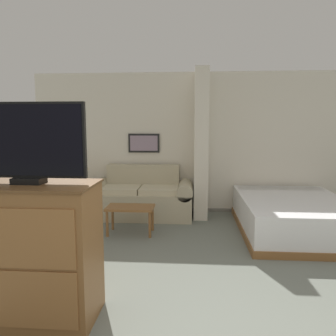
{
  "coord_description": "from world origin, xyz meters",
  "views": [
    {
      "loc": [
        -0.31,
        -1.93,
        1.64
      ],
      "look_at": [
        -0.64,
        2.53,
        1.05
      ],
      "focal_mm": 35.0,
      "sensor_mm": 36.0,
      "label": 1
    }
  ],
  "objects_px": {
    "table_lamp": "(81,165)",
    "tv": "(27,143)",
    "couch": "(141,198)",
    "coffee_table": "(130,210)",
    "bed": "(293,215)",
    "tv_dresser": "(33,252)"
  },
  "relations": [
    {
      "from": "couch",
      "to": "bed",
      "type": "height_order",
      "value": "couch"
    },
    {
      "from": "couch",
      "to": "coffee_table",
      "type": "bearing_deg",
      "value": -90.74
    },
    {
      "from": "table_lamp",
      "to": "tv",
      "type": "height_order",
      "value": "tv"
    },
    {
      "from": "bed",
      "to": "coffee_table",
      "type": "bearing_deg",
      "value": -173.91
    },
    {
      "from": "table_lamp",
      "to": "tv",
      "type": "distance_m",
      "value": 3.33
    },
    {
      "from": "tv",
      "to": "bed",
      "type": "height_order",
      "value": "tv"
    },
    {
      "from": "coffee_table",
      "to": "couch",
      "type": "bearing_deg",
      "value": 89.26
    },
    {
      "from": "tv",
      "to": "couch",
      "type": "bearing_deg",
      "value": 82.69
    },
    {
      "from": "couch",
      "to": "table_lamp",
      "type": "height_order",
      "value": "table_lamp"
    },
    {
      "from": "table_lamp",
      "to": "tv_dresser",
      "type": "xyz_separation_m",
      "value": [
        0.69,
        -3.2,
        -0.33
      ]
    },
    {
      "from": "tv",
      "to": "bed",
      "type": "relative_size",
      "value": 0.44
    },
    {
      "from": "tv_dresser",
      "to": "coffee_table",
      "type": "bearing_deg",
      "value": 79.9
    },
    {
      "from": "tv",
      "to": "bed",
      "type": "distance_m",
      "value": 4.0
    },
    {
      "from": "coffee_table",
      "to": "table_lamp",
      "type": "relative_size",
      "value": 1.59
    },
    {
      "from": "table_lamp",
      "to": "tv",
      "type": "xyz_separation_m",
      "value": [
        0.69,
        -3.2,
        0.58
      ]
    },
    {
      "from": "couch",
      "to": "coffee_table",
      "type": "distance_m",
      "value": 0.96
    },
    {
      "from": "tv_dresser",
      "to": "bed",
      "type": "distance_m",
      "value": 3.82
    },
    {
      "from": "coffee_table",
      "to": "tv_dresser",
      "type": "relative_size",
      "value": 0.61
    },
    {
      "from": "couch",
      "to": "table_lamp",
      "type": "distance_m",
      "value": 1.24
    },
    {
      "from": "couch",
      "to": "coffee_table",
      "type": "relative_size",
      "value": 2.61
    },
    {
      "from": "table_lamp",
      "to": "tv",
      "type": "relative_size",
      "value": 0.47
    },
    {
      "from": "table_lamp",
      "to": "bed",
      "type": "distance_m",
      "value": 3.69
    }
  ]
}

